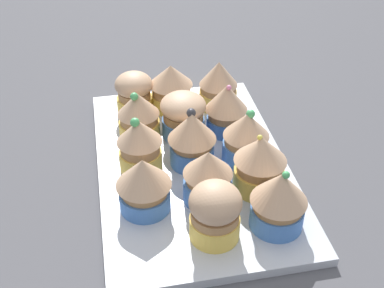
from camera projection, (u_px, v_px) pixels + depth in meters
ground_plane at (192, 178)px, 66.73cm from camera, size 180.00×180.00×3.00cm
baking_tray at (192, 166)px, 65.46cm from camera, size 37.30×24.20×1.20cm
cupcake_0 at (279, 199)px, 54.02cm from camera, size 6.26×6.26×7.68cm
cupcake_1 at (260, 163)px, 58.97cm from camera, size 6.29×6.29×7.69cm
cupcake_2 at (246, 137)px, 63.40cm from camera, size 5.90×5.90×7.56cm
cupcake_3 at (226, 107)px, 68.60cm from camera, size 5.84×5.84×7.51cm
cupcake_4 at (218, 84)px, 73.74cm from camera, size 5.64×5.64×7.43cm
cupcake_5 at (211, 212)px, 52.80cm from camera, size 5.66×5.66×7.08cm
cupcake_6 at (208, 176)px, 57.57cm from camera, size 5.78×5.78×6.97cm
cupcake_7 at (194, 137)px, 62.81cm from camera, size 6.15×6.15×7.95cm
cupcake_8 at (185, 115)px, 68.15cm from camera, size 6.25×6.25×6.35cm
cupcake_9 at (171, 86)px, 73.47cm from camera, size 6.36×6.36×7.06cm
cupcake_10 at (144, 183)px, 56.30cm from camera, size 6.35×6.35×7.02cm
cupcake_11 at (140, 145)px, 61.85cm from camera, size 5.65×5.65×7.79cm
cupcake_12 at (139, 116)px, 67.31cm from camera, size 5.65×5.65×7.49cm
cupcake_13 at (134, 92)px, 73.12cm from camera, size 5.49×5.49×6.17cm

